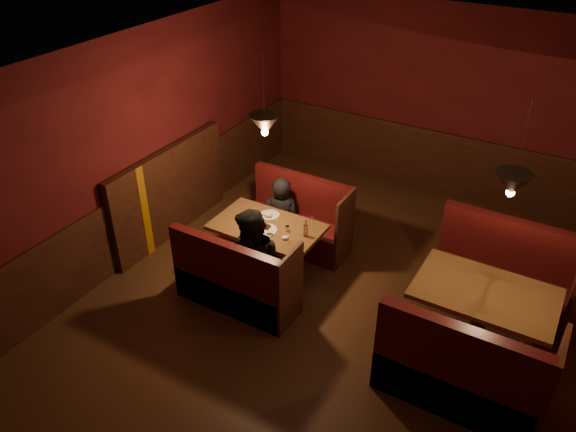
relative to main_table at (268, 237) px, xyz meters
The scene contains 9 objects.
room 1.13m from the main_table, 14.17° to the right, with size 6.02×7.02×2.92m.
main_table is the anchor object (origin of this frame).
main_bench_far 0.79m from the main_table, 88.82° to the left, with size 1.47×0.53×1.00m.
main_bench_near 0.80m from the main_table, 88.83° to the right, with size 1.47×0.53×1.00m.
second_table 2.64m from the main_table, ahead, with size 1.42×0.91×0.80m.
second_bench_far 2.80m from the main_table, 17.37° to the left, with size 1.57×0.59×1.12m.
second_bench_near 2.81m from the main_table, 17.84° to the right, with size 1.57×0.59×1.12m.
diner_a 0.63m from the main_table, 105.50° to the left, with size 0.52×0.34×1.41m, color black.
diner_b 0.62m from the main_table, 75.87° to the right, with size 0.77×0.60×1.58m, color black.
Camera 1 is at (1.87, -4.55, 4.50)m, focal length 35.00 mm.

